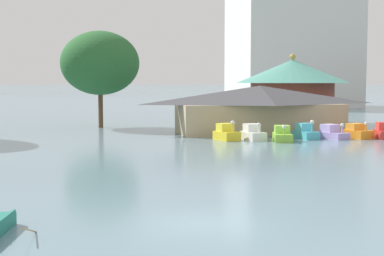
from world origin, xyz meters
TOP-DOWN VIEW (x-y plane):
  - ground_plane at (0.00, 0.00)m, footprint 2000.00×2000.00m
  - pedal_boat_yellow at (8.24, 26.87)m, footprint 2.09×2.57m
  - pedal_boat_white at (10.49, 26.54)m, footprint 1.76×2.68m
  - pedal_boat_lime at (12.65, 25.18)m, footprint 2.16×3.24m
  - pedal_boat_cyan at (15.36, 26.71)m, footprint 1.60×2.83m
  - pedal_boat_lavender at (17.68, 26.30)m, footprint 2.18×3.19m
  - pedal_boat_orange at (20.01, 26.08)m, footprint 2.33×2.70m
  - boathouse at (13.09, 32.44)m, footprint 16.98×6.55m
  - green_roof_pavilion at (20.66, 43.03)m, footprint 13.27×13.27m
  - shoreline_tree_mid at (-1.74, 42.26)m, footprint 8.50×8.50m
  - background_building_block at (37.60, 85.72)m, footprint 23.14×18.34m

SIDE VIEW (x-z plane):
  - ground_plane at x=0.00m, z-range 0.00..0.00m
  - pedal_boat_lavender at x=17.68m, z-range -0.23..1.20m
  - pedal_boat_lime at x=12.65m, z-range -0.22..1.25m
  - pedal_boat_orange at x=20.01m, z-range -0.24..1.28m
  - pedal_boat_cyan at x=15.36m, z-range -0.31..1.40m
  - pedal_boat_white at x=10.49m, z-range -0.23..1.33m
  - pedal_boat_yellow at x=8.24m, z-range -0.30..1.44m
  - boathouse at x=13.09m, z-range 0.12..4.73m
  - green_roof_pavilion at x=20.66m, z-range 0.22..8.50m
  - shoreline_tree_mid at x=-1.74m, z-range 1.77..12.23m
  - background_building_block at x=37.60m, z-range 0.02..24.92m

